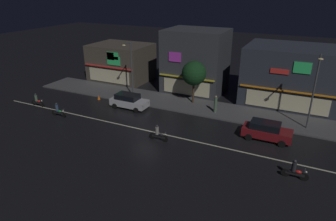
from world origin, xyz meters
The scene contains 17 objects.
ground_plane centered at (0.00, 0.00, 0.00)m, with size 140.00×140.00×0.00m, color black.
lane_divider_stripe centered at (0.00, 0.00, 0.01)m, with size 36.94×0.16×0.01m, color beige.
sidewalk_far centered at (0.00, 7.80, 0.07)m, with size 38.89×4.80×0.14m, color #4C4C4F.
storefront_left_block centered at (11.67, 14.07, 3.33)m, with size 10.64×7.90×6.66m.
storefront_center_block centered at (-11.66, 13.43, 2.59)m, with size 8.30×6.62×5.18m.
storefront_right_block centered at (0.00, 13.27, 3.98)m, with size 7.57×6.31×7.97m.
streetlamp_west centered at (-6.00, 7.15, 4.15)m, with size 0.44×1.64×6.75m.
streetlamp_mid centered at (14.02, 6.86, 4.40)m, with size 0.44×1.64×7.24m.
pedestrian_on_sidewalk centered at (4.81, 6.94, 1.04)m, with size 0.34×0.34×1.92m.
street_tree centered at (1.58, 8.60, 3.71)m, with size 2.81×2.81×4.99m.
parked_car_near_kerb centered at (-4.51, 4.16, 0.87)m, with size 4.30×1.98×1.67m.
parked_car_trailing centered at (10.77, 3.20, 0.87)m, with size 4.30×1.98×1.67m.
motorcycle_lead centered at (13.57, -2.06, 0.63)m, with size 1.90×0.60×1.52m.
motorcycle_following centered at (-10.04, -1.12, 0.63)m, with size 1.90×0.60×1.52m.
motorcycle_opposite_lane centered at (2.06, -1.25, 0.63)m, with size 1.90×0.60×1.52m.
motorcycle_trailing_far centered at (-14.43, 0.06, 0.63)m, with size 1.90×0.60×1.52m.
traffic_cone centered at (-9.37, 4.87, 0.28)m, with size 0.36×0.36×0.55m, color orange.
Camera 1 is at (13.16, -22.15, 12.86)m, focal length 31.64 mm.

